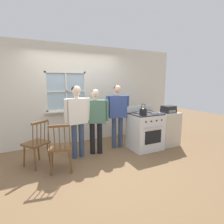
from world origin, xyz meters
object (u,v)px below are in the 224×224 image
at_px(chair_near_wall, 60,148).
at_px(kettle, 143,111).
at_px(person_adult_right, 117,111).
at_px(potted_plant, 71,108).
at_px(person_elderly_left, 77,115).
at_px(person_teen_center, 96,116).
at_px(stove, 145,131).
at_px(stereo, 169,109).
at_px(chair_by_window, 37,144).
at_px(side_counter, 167,129).

relative_size(chair_near_wall, kettle, 3.83).
relative_size(chair_near_wall, person_adult_right, 0.58).
bearing_deg(potted_plant, chair_near_wall, -111.04).
bearing_deg(person_elderly_left, person_adult_right, 3.42).
relative_size(person_elderly_left, kettle, 6.56).
bearing_deg(person_teen_center, person_elderly_left, -156.83).
relative_size(person_elderly_left, potted_plant, 6.67).
bearing_deg(chair_near_wall, potted_plant, -100.32).
bearing_deg(stove, kettle, -142.76).
relative_size(chair_near_wall, stereo, 2.78).
distance_m(chair_near_wall, person_adult_right, 1.74).
bearing_deg(chair_near_wall, stereo, -165.48).
xyz_separation_m(chair_by_window, stereo, (3.25, -0.25, 0.53)).
bearing_deg(kettle, stereo, 5.35).
xyz_separation_m(person_elderly_left, person_adult_right, (1.09, 0.16, -0.01)).
bearing_deg(chair_near_wall, chair_by_window, -37.22).
bearing_deg(potted_plant, person_adult_right, -40.39).
relative_size(kettle, potted_plant, 1.02).
distance_m(stove, kettle, 0.59).
height_order(kettle, side_counter, kettle).
height_order(person_elderly_left, kettle, person_elderly_left).
height_order(chair_by_window, chair_near_wall, same).
height_order(person_teen_center, person_adult_right, person_adult_right).
bearing_deg(stereo, kettle, -174.65).
distance_m(person_adult_right, stove, 0.87).
relative_size(chair_by_window, person_adult_right, 0.58).
relative_size(person_elderly_left, side_counter, 1.80).
relative_size(stove, side_counter, 1.20).
relative_size(chair_near_wall, potted_plant, 3.90).
xyz_separation_m(potted_plant, side_counter, (2.30, -1.25, -0.56)).
bearing_deg(stereo, chair_by_window, 175.65).
distance_m(kettle, side_counter, 1.06).
xyz_separation_m(side_counter, stereo, (0.00, -0.02, 0.54)).
xyz_separation_m(stove, kettle, (-0.17, -0.13, 0.55)).
distance_m(kettle, stereo, 0.89).
xyz_separation_m(chair_by_window, kettle, (2.37, -0.33, 0.57)).
bearing_deg(person_teen_center, side_counter, 10.67).
xyz_separation_m(chair_by_window, person_adult_right, (1.94, 0.18, 0.52)).
height_order(side_counter, stereo, stereo).
bearing_deg(side_counter, chair_near_wall, -175.79).
relative_size(stove, stereo, 3.19).
relative_size(kettle, stereo, 0.73).
height_order(chair_near_wall, stereo, stereo).
height_order(chair_by_window, person_elderly_left, person_elderly_left).
distance_m(chair_near_wall, kettle, 2.06).
height_order(chair_near_wall, side_counter, chair_near_wall).
bearing_deg(person_teen_center, potted_plant, 128.39).
distance_m(potted_plant, side_counter, 2.67).
height_order(chair_by_window, person_adult_right, person_adult_right).
bearing_deg(chair_near_wall, side_counter, -165.06).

